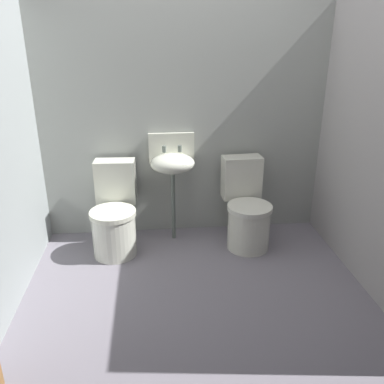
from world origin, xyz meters
name	(u,v)px	position (x,y,z in m)	size (l,w,h in m)	color
ground_plane	(195,291)	(0.00, 0.00, -0.04)	(3.01, 2.43, 0.08)	slate
wall_back	(183,123)	(0.00, 1.07, 1.06)	(3.01, 0.10, 2.12)	#9DA19A
wall_right	(377,148)	(1.36, 0.10, 1.06)	(0.10, 2.23, 2.12)	#A39F9E
toilet_left	(115,217)	(-0.65, 0.67, 0.32)	(0.42, 0.61, 0.78)	silver
toilet_right	(247,211)	(0.54, 0.67, 0.32)	(0.43, 0.61, 0.78)	silver
sink	(172,162)	(-0.12, 0.85, 0.75)	(0.42, 0.34, 0.99)	#5D665F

